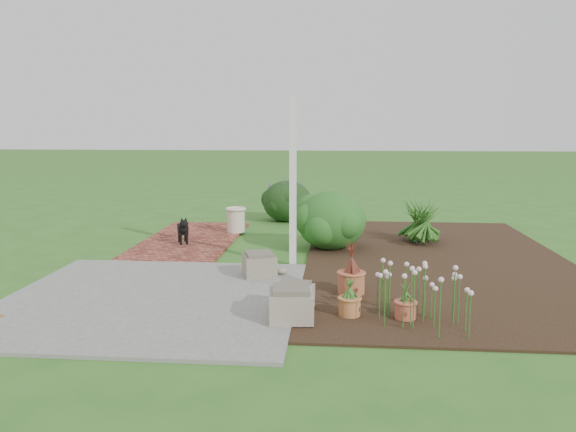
# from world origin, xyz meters

# --- Properties ---
(ground) EXTENTS (80.00, 80.00, 0.00)m
(ground) POSITION_xyz_m (0.00, 0.00, 0.00)
(ground) COLOR #2D611E
(ground) RESTS_ON ground
(concrete_patio) EXTENTS (3.50, 3.50, 0.04)m
(concrete_patio) POSITION_xyz_m (-1.25, -1.75, 0.02)
(concrete_patio) COLOR slate
(concrete_patio) RESTS_ON ground
(brick_path) EXTENTS (1.60, 3.50, 0.04)m
(brick_path) POSITION_xyz_m (-1.70, 1.75, 0.02)
(brick_path) COLOR maroon
(brick_path) RESTS_ON ground
(garden_bed) EXTENTS (4.00, 7.00, 0.03)m
(garden_bed) POSITION_xyz_m (2.50, 0.50, 0.01)
(garden_bed) COLOR black
(garden_bed) RESTS_ON ground
(veranda_post) EXTENTS (0.10, 0.10, 2.50)m
(veranda_post) POSITION_xyz_m (0.30, 0.10, 1.25)
(veranda_post) COLOR white
(veranda_post) RESTS_ON ground
(stone_trough_near) EXTENTS (0.50, 0.50, 0.30)m
(stone_trough_near) POSITION_xyz_m (0.48, -2.39, 0.19)
(stone_trough_near) COLOR gray
(stone_trough_near) RESTS_ON concrete_patio
(stone_trough_mid) EXTENTS (0.47, 0.47, 0.27)m
(stone_trough_mid) POSITION_xyz_m (0.48, -2.09, 0.17)
(stone_trough_mid) COLOR gray
(stone_trough_mid) RESTS_ON concrete_patio
(stone_trough_far) EXTENTS (0.53, 0.53, 0.28)m
(stone_trough_far) POSITION_xyz_m (-0.10, -0.66, 0.18)
(stone_trough_far) COLOR #706A57
(stone_trough_far) RESTS_ON concrete_patio
(black_dog) EXTENTS (0.29, 0.50, 0.45)m
(black_dog) POSITION_xyz_m (-1.71, 1.30, 0.31)
(black_dog) COLOR black
(black_dog) RESTS_ON brick_path
(cream_ceramic_urn) EXTENTS (0.36, 0.36, 0.46)m
(cream_ceramic_urn) POSITION_xyz_m (-0.99, 2.47, 0.27)
(cream_ceramic_urn) COLOR beige
(cream_ceramic_urn) RESTS_ON brick_path
(evergreen_shrub) EXTENTS (1.19, 1.19, 0.99)m
(evergreen_shrub) POSITION_xyz_m (0.85, 1.26, 0.52)
(evergreen_shrub) COLOR #144116
(evergreen_shrub) RESTS_ON garden_bed
(agapanthus_clump_back) EXTENTS (1.23, 1.23, 0.85)m
(agapanthus_clump_back) POSITION_xyz_m (2.43, 1.72, 0.45)
(agapanthus_clump_back) COLOR #0B3B12
(agapanthus_clump_back) RESTS_ON garden_bed
(agapanthus_clump_front) EXTENTS (1.22, 1.22, 0.88)m
(agapanthus_clump_front) POSITION_xyz_m (2.44, 2.00, 0.47)
(agapanthus_clump_front) COLOR #0D3A0D
(agapanthus_clump_front) RESTS_ON garden_bed
(pink_flower_patch) EXTENTS (1.07, 1.07, 0.63)m
(pink_flower_patch) POSITION_xyz_m (1.82, -2.35, 0.34)
(pink_flower_patch) COLOR #113D0F
(pink_flower_patch) RESTS_ON garden_bed
(terracotta_pot_bronze) EXTENTS (0.34, 0.34, 0.27)m
(terracotta_pot_bronze) POSITION_xyz_m (1.13, -1.34, 0.16)
(terracotta_pot_bronze) COLOR #A75838
(terracotta_pot_bronze) RESTS_ON garden_bed
(terracotta_pot_small_left) EXTENTS (0.29, 0.29, 0.19)m
(terracotta_pot_small_left) POSITION_xyz_m (1.69, -2.22, 0.12)
(terracotta_pot_small_left) COLOR #B6523D
(terracotta_pot_small_left) RESTS_ON garden_bed
(terracotta_pot_small_right) EXTENTS (0.25, 0.25, 0.20)m
(terracotta_pot_small_right) POSITION_xyz_m (1.10, -2.17, 0.13)
(terracotta_pot_small_right) COLOR #B06C3B
(terracotta_pot_small_right) RESTS_ON garden_bed
(purple_flowering_bush) EXTENTS (1.28, 1.28, 0.91)m
(purple_flowering_bush) POSITION_xyz_m (-0.14, 4.08, 0.46)
(purple_flowering_bush) COLOR black
(purple_flowering_bush) RESTS_ON ground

